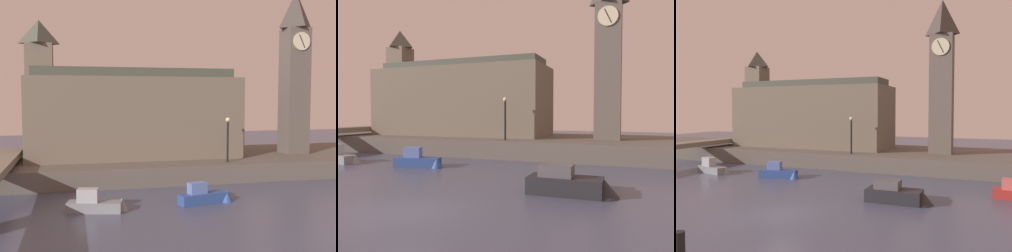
% 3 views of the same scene
% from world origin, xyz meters
% --- Properties ---
extents(far_embankment, '(70.00, 12.00, 1.50)m').
position_xyz_m(far_embankment, '(0.00, 20.00, 0.75)').
color(far_embankment, '#5B544C').
rests_on(far_embankment, ground).
extents(clock_tower, '(2.34, 2.38, 14.88)m').
position_xyz_m(clock_tower, '(6.06, 19.15, 9.21)').
color(clock_tower, '#5B544C').
rests_on(clock_tower, far_embankment).
extents(parliament_hall, '(18.09, 6.93, 11.59)m').
position_xyz_m(parliament_hall, '(-9.21, 20.49, 5.31)').
color(parliament_hall, '#6B6051').
rests_on(parliament_hall, far_embankment).
extents(streetlamp, '(0.36, 0.36, 3.60)m').
position_xyz_m(streetlamp, '(-1.91, 15.39, 3.77)').
color(streetlamp, black).
rests_on(streetlamp, far_embankment).
extents(boat_tour_blue, '(3.74, 1.61, 1.41)m').
position_xyz_m(boat_tour_blue, '(-5.81, 8.97, 0.45)').
color(boat_tour_blue, '#2D4C93').
rests_on(boat_tour_blue, ground).
extents(boat_cruiser_grey, '(3.77, 1.72, 1.47)m').
position_xyz_m(boat_cruiser_grey, '(-12.62, 8.49, 0.46)').
color(boat_cruiser_grey, gray).
rests_on(boat_cruiser_grey, ground).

